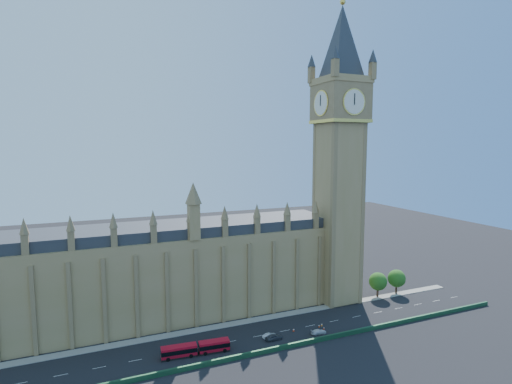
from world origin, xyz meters
name	(u,v)px	position (x,y,z in m)	size (l,w,h in m)	color
ground	(245,339)	(0.00, 0.00, 0.00)	(400.00, 400.00, 0.00)	black
palace_westminster	(136,275)	(-25.00, 22.00, 13.86)	(120.00, 20.00, 28.00)	olive
elizabeth_tower	(340,134)	(38.00, 13.99, 54.56)	(20.59, 20.59, 105.00)	olive
bridge_parapet	(258,353)	(0.00, -9.00, 0.60)	(160.00, 0.60, 1.20)	#1E4C2D
kerb_north	(233,324)	(0.00, 9.50, 0.08)	(160.00, 3.00, 0.16)	gray
tree_east_near	(378,281)	(52.22, 10.08, 5.64)	(6.00, 6.00, 8.50)	#382619
tree_east_far	(397,278)	(60.22, 10.08, 5.64)	(6.00, 6.00, 8.50)	#382619
red_bus	(196,349)	(-13.96, -2.92, 1.50)	(16.86, 3.92, 2.84)	red
car_grey	(274,337)	(6.86, -3.54, 0.76)	(1.80, 4.49, 1.53)	#44464C
car_silver	(270,336)	(6.27, -2.17, 0.64)	(1.35, 3.88, 1.28)	#B1B3B9
car_white	(319,332)	(19.53, -5.25, 0.62)	(1.74, 4.28, 1.24)	silver
cone_a	(322,325)	(22.94, -1.40, 0.35)	(0.59, 0.59, 0.72)	black
cone_b	(319,326)	(21.83, -1.81, 0.36)	(0.52, 0.52, 0.73)	black
cone_c	(294,330)	(14.00, -1.22, 0.38)	(0.58, 0.58, 0.78)	black
cone_d	(324,328)	(22.33, -3.49, 0.34)	(0.48, 0.48, 0.69)	black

